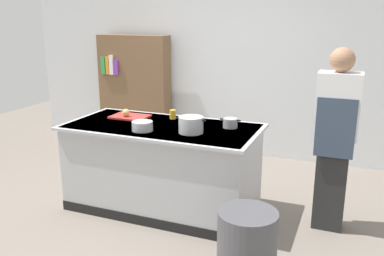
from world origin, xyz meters
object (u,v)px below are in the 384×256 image
at_px(onion, 126,113).
at_px(bookshelf, 135,92).
at_px(stock_pot, 191,125).
at_px(juice_cup, 173,114).
at_px(trash_bin, 247,245).
at_px(sauce_pan, 230,123).
at_px(person_chef, 335,136).
at_px(mixing_bowl, 142,126).

bearing_deg(onion, bookshelf, 116.86).
distance_m(stock_pot, juice_cup, 0.58).
bearing_deg(onion, trash_bin, -31.62).
bearing_deg(trash_bin, sauce_pan, 114.05).
xyz_separation_m(juice_cup, trash_bin, (1.16, -1.17, -0.67)).
bearing_deg(stock_pot, sauce_pan, 47.28).
bearing_deg(person_chef, stock_pot, 86.22).
relative_size(stock_pot, mixing_bowl, 1.48).
bearing_deg(stock_pot, juice_cup, 132.14).
bearing_deg(onion, person_chef, 2.04).
bearing_deg(mixing_bowl, juice_cup, 81.79).
xyz_separation_m(person_chef, bookshelf, (-3.00, 1.59, -0.06)).
bearing_deg(bookshelf, stock_pot, -48.39).
bearing_deg(sauce_pan, bookshelf, 141.25).
bearing_deg(juice_cup, person_chef, -3.07).
bearing_deg(trash_bin, juice_cup, 134.54).
height_order(trash_bin, person_chef, person_chef).
xyz_separation_m(stock_pot, juice_cup, (-0.39, 0.43, -0.03)).
height_order(stock_pot, sauce_pan, stock_pot).
distance_m(stock_pot, sauce_pan, 0.43).
bearing_deg(stock_pot, mixing_bowl, -166.65).
xyz_separation_m(onion, mixing_bowl, (0.40, -0.37, -0.02)).
xyz_separation_m(sauce_pan, person_chef, (0.99, 0.02, -0.03)).
relative_size(onion, mixing_bowl, 0.41).
height_order(sauce_pan, trash_bin, sauce_pan).
bearing_deg(mixing_bowl, onion, 137.42).
bearing_deg(stock_pot, bookshelf, 131.61).
height_order(stock_pot, juice_cup, stock_pot).
xyz_separation_m(mixing_bowl, trash_bin, (1.23, -0.64, -0.67)).
height_order(onion, trash_bin, onion).
distance_m(trash_bin, person_chef, 1.36).
distance_m(sauce_pan, bookshelf, 2.57).
xyz_separation_m(juice_cup, person_chef, (1.68, -0.09, -0.04)).
relative_size(juice_cup, person_chef, 0.06).
xyz_separation_m(onion, stock_pot, (0.87, -0.26, 0.02)).
distance_m(mixing_bowl, person_chef, 1.81).
bearing_deg(bookshelf, juice_cup, -48.54).
bearing_deg(person_chef, trash_bin, 135.96).
relative_size(mixing_bowl, person_chef, 0.12).
height_order(mixing_bowl, juice_cup, juice_cup).
relative_size(sauce_pan, mixing_bowl, 1.04).
bearing_deg(onion, stock_pot, -16.73).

